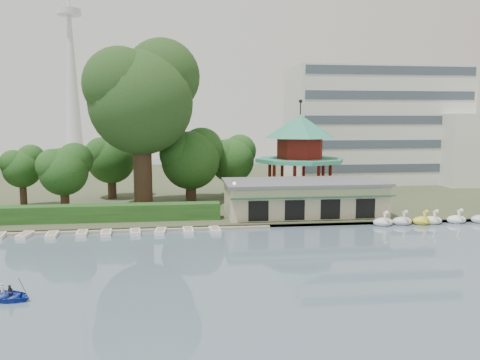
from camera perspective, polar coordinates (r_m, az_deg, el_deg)
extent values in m
plane|color=slate|center=(33.11, 0.32, -12.63)|extent=(220.00, 220.00, 0.00)
cube|color=#424930|center=(83.72, -4.16, -0.37)|extent=(220.00, 70.00, 0.40)
cube|color=gray|center=(49.61, -2.21, -5.70)|extent=(220.00, 0.60, 0.30)
cube|color=gray|center=(50.02, -16.11, -5.91)|extent=(34.00, 1.60, 0.24)
cube|color=#C4B895|center=(55.44, 7.74, -2.23)|extent=(18.00, 8.00, 3.60)
cube|color=#595B5E|center=(55.15, 7.77, -0.23)|extent=(18.60, 8.60, 0.30)
cube|color=#194C2D|center=(51.22, 8.97, -2.13)|extent=(18.00, 1.59, 0.45)
cylinder|color=#C4B895|center=(65.68, 7.21, -1.80)|extent=(10.40, 10.40, 1.20)
cylinder|color=#30886B|center=(65.10, 7.28, 2.42)|extent=(12.40, 12.40, 0.50)
cylinder|color=maroon|center=(64.98, 7.30, 3.87)|extent=(6.40, 6.40, 2.80)
cone|color=#30886B|center=(64.88, 7.35, 6.51)|extent=(10.00, 10.00, 3.20)
cylinder|color=black|center=(64.90, 7.38, 8.72)|extent=(0.16, 0.16, 1.80)
cube|color=silver|center=(87.72, 15.94, 6.40)|extent=(30.00, 14.00, 20.00)
cube|color=silver|center=(90.14, 26.79, 3.38)|extent=(14.00, 10.00, 12.00)
cone|color=silver|center=(176.08, -19.88, 12.93)|extent=(6.00, 6.00, 60.00)
cylinder|color=silver|center=(178.89, -20.14, 18.66)|extent=(8.00, 8.00, 2.00)
cube|color=#234E1B|center=(53.50, -18.77, -3.87)|extent=(30.00, 2.00, 1.80)
cylinder|color=black|center=(50.96, -0.69, -2.77)|extent=(0.12, 0.12, 4.00)
sphere|color=beige|center=(50.64, -0.70, -0.43)|extent=(0.36, 0.36, 0.36)
cylinder|color=#3A281C|center=(59.37, -11.79, 1.67)|extent=(2.28, 2.28, 10.50)
sphere|color=#25441B|center=(59.15, -11.98, 9.18)|extent=(12.69, 12.69, 12.69)
sphere|color=#25441B|center=(61.10, -9.48, 12.33)|extent=(9.52, 9.52, 9.52)
sphere|color=#25441B|center=(58.24, -14.37, 11.22)|extent=(8.89, 8.89, 8.89)
cylinder|color=#3A281C|center=(59.27, -20.57, -1.85)|extent=(1.02, 1.02, 3.94)
sphere|color=#234E1B|center=(58.91, -20.70, 0.95)|extent=(5.66, 5.66, 5.66)
sphere|color=#234E1B|center=(59.36, -19.50, 2.27)|extent=(4.25, 4.25, 4.25)
sphere|color=#234E1B|center=(58.53, -21.80, 1.64)|extent=(3.96, 3.96, 3.96)
cylinder|color=#3A281C|center=(64.73, -24.91, -1.33)|extent=(0.84, 0.84, 3.93)
sphere|color=#234E1B|center=(64.39, -25.05, 1.23)|extent=(4.68, 4.68, 4.68)
sphere|color=#234E1B|center=(64.67, -24.13, 2.42)|extent=(3.51, 3.51, 3.51)
sphere|color=#234E1B|center=(64.14, -25.91, 1.86)|extent=(3.28, 3.28, 3.28)
cylinder|color=#3A281C|center=(63.48, -6.01, -0.59)|extent=(1.41, 1.41, 4.50)
sphere|color=#234E1B|center=(63.12, -6.05, 2.40)|extent=(7.82, 7.82, 7.82)
sphere|color=#234E1B|center=(64.23, -4.69, 3.79)|extent=(5.87, 5.87, 5.87)
sphere|color=#234E1B|center=(62.26, -7.31, 3.15)|extent=(5.48, 5.48, 5.48)
cylinder|color=#3A281C|center=(67.82, -0.99, -0.20)|extent=(1.15, 1.15, 4.15)
sphere|color=#234E1B|center=(67.49, -1.00, 2.39)|extent=(6.40, 6.40, 6.40)
sphere|color=#234E1B|center=(68.48, -0.02, 3.58)|extent=(4.80, 4.80, 4.80)
sphere|color=#234E1B|center=(66.68, -1.90, 3.04)|extent=(4.48, 4.48, 4.48)
cylinder|color=#3A281C|center=(68.20, -15.35, -0.32)|extent=(1.19, 1.19, 4.38)
sphere|color=#234E1B|center=(67.86, -15.44, 2.39)|extent=(6.61, 6.61, 6.61)
sphere|color=#234E1B|center=(68.56, -14.26, 3.65)|extent=(4.95, 4.95, 4.95)
sphere|color=#234E1B|center=(67.33, -16.52, 3.07)|extent=(4.62, 4.62, 4.62)
ellipsoid|color=white|center=(53.07, 17.03, -4.94)|extent=(2.16, 1.44, 0.99)
cylinder|color=white|center=(52.46, 17.29, -4.48)|extent=(0.26, 0.79, 1.29)
sphere|color=white|center=(52.07, 17.45, -3.84)|extent=(0.44, 0.44, 0.44)
ellipsoid|color=silver|center=(54.17, 19.14, -4.78)|extent=(2.16, 1.44, 0.99)
cylinder|color=silver|center=(53.58, 19.42, -4.32)|extent=(0.26, 0.79, 1.29)
sphere|color=silver|center=(53.19, 19.60, -3.70)|extent=(0.44, 0.44, 0.44)
ellipsoid|color=yellow|center=(55.12, 21.32, -4.68)|extent=(2.16, 1.44, 0.99)
cylinder|color=yellow|center=(54.54, 21.62, -4.22)|extent=(0.26, 0.79, 1.29)
sphere|color=yellow|center=(54.16, 21.81, -3.61)|extent=(0.44, 0.44, 0.44)
ellipsoid|color=white|center=(55.72, 22.38, -4.60)|extent=(2.16, 1.44, 0.99)
cylinder|color=white|center=(55.15, 22.69, -4.15)|extent=(0.26, 0.79, 1.29)
sphere|color=white|center=(54.78, 22.88, -3.54)|extent=(0.44, 0.44, 0.44)
ellipsoid|color=white|center=(57.30, 24.86, -4.41)|extent=(2.16, 1.44, 0.99)
cylinder|color=white|center=(56.75, 25.18, -3.97)|extent=(0.26, 0.79, 1.29)
sphere|color=white|center=(56.38, 25.38, -3.38)|extent=(0.44, 0.44, 0.44)
ellipsoid|color=silver|center=(58.66, 27.26, -4.29)|extent=(2.16, 1.44, 0.99)
cube|color=white|center=(50.46, -24.72, -6.12)|extent=(1.23, 2.39, 0.36)
cube|color=white|center=(49.52, -21.94, -6.22)|extent=(1.20, 2.38, 0.36)
cube|color=white|center=(49.15, -18.69, -6.17)|extent=(1.20, 2.38, 0.36)
cube|color=white|center=(48.56, -16.00, -6.23)|extent=(1.21, 2.38, 0.36)
cube|color=white|center=(48.23, -12.65, -6.22)|extent=(1.26, 2.40, 0.36)
cube|color=white|center=(48.11, -9.67, -6.18)|extent=(1.14, 2.36, 0.36)
cube|color=white|center=(48.09, -6.34, -6.12)|extent=(1.15, 2.36, 0.36)
cube|color=white|center=(48.08, -3.08, -6.09)|extent=(1.20, 2.38, 0.36)
imported|color=#1F3CB3|center=(33.78, -26.61, -12.13)|extent=(5.71, 4.96, 0.99)
imported|color=silver|center=(34.03, -26.99, -11.87)|extent=(0.40, 0.34, 0.94)
imported|color=#2E2F46|center=(33.48, -26.24, -12.17)|extent=(0.54, 0.49, 0.91)
cylinder|color=#3A281C|center=(33.44, -24.61, -12.47)|extent=(0.94, 0.29, 2.01)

